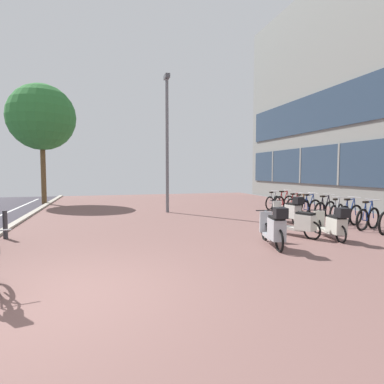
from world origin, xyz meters
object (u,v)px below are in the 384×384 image
bicycle_rack_04 (325,210)px  street_tree (42,117)px  bicycle_rack_05 (309,208)px  bicycle_rack_06 (301,207)px  bollard_far (5,225)px  scooter_mid (298,223)px  scooter_far (290,211)px  bicycle_rack_07 (295,205)px  bicycle_rack_09 (273,202)px  bicycle_rack_08 (284,203)px  bicycle_rack_02 (350,215)px  scooter_near (333,224)px  lamp_post (167,137)px  scooter_extra (274,228)px  bicycle_rack_03 (337,213)px  bicycle_rack_01 (368,218)px

bicycle_rack_04 → street_tree: (-11.38, 9.25, 4.49)m
bicycle_rack_05 → bicycle_rack_06: 0.70m
bollard_far → scooter_mid: bearing=-14.1°
scooter_mid → scooter_far: bearing=62.2°
bicycle_rack_07 → bicycle_rack_09: bearing=100.8°
bicycle_rack_05 → bicycle_rack_08: size_ratio=1.02×
bicycle_rack_06 → bicycle_rack_05: bearing=-98.0°
bicycle_rack_02 → street_tree: (-11.25, 10.65, 4.49)m
scooter_near → bollard_far: scooter_near is taller
bicycle_rack_06 → scooter_far: (-1.77, -1.84, 0.11)m
bicycle_rack_06 → scooter_mid: (-2.83, -3.86, 0.05)m
bicycle_rack_05 → lamp_post: lamp_post is taller
bicycle_rack_05 → scooter_extra: scooter_extra is taller
bicycle_rack_07 → scooter_extra: bearing=-128.2°
bicycle_rack_05 → scooter_near: (-2.04, -3.74, 0.06)m
bicycle_rack_03 → scooter_far: scooter_far is taller
bicycle_rack_01 → street_tree: 16.64m
bicycle_rack_05 → street_tree: bearing=142.6°
bicycle_rack_01 → lamp_post: bearing=132.5°
scooter_extra → bollard_far: size_ratio=2.25×
bicycle_rack_07 → scooter_extra: scooter_extra is taller
scooter_mid → scooter_extra: (-1.31, -0.93, 0.08)m
bicycle_rack_01 → scooter_extra: 4.35m
bicycle_rack_09 → scooter_near: bearing=-107.4°
bicycle_rack_03 → street_tree: size_ratio=0.18×
bicycle_rack_01 → scooter_extra: (-4.15, -1.30, 0.12)m
scooter_extra → bicycle_rack_03: bearing=32.9°
bicycle_rack_01 → bicycle_rack_02: size_ratio=0.99×
bicycle_rack_04 → bicycle_rack_05: bicycle_rack_05 is taller
scooter_far → lamp_post: bearing=130.5°
bicycle_rack_08 → scooter_far: 3.72m
bicycle_rack_02 → bicycle_rack_09: bearing=90.6°
bicycle_rack_08 → bicycle_rack_07: bearing=-81.7°
bicycle_rack_01 → scooter_far: size_ratio=0.77×
bicycle_rack_01 → bicycle_rack_02: 0.70m
bicycle_rack_02 → bicycle_rack_03: size_ratio=1.15×
bicycle_rack_04 → bollard_far: size_ratio=1.75×
bicycle_rack_08 → scooter_near: bearing=-110.8°
bicycle_rack_02 → scooter_extra: 4.56m
scooter_mid → lamp_post: 7.29m
bicycle_rack_08 → scooter_mid: bicycle_rack_08 is taller
bicycle_rack_01 → bicycle_rack_02: (-0.05, 0.70, 0.01)m
scooter_extra → bicycle_rack_07: bearing=51.8°
bicycle_rack_03 → bicycle_rack_08: (0.05, 3.49, 0.02)m
bicycle_rack_08 → scooter_far: same height
bicycle_rack_05 → scooter_far: 2.03m
bicycle_rack_08 → scooter_mid: bearing=-118.9°
bicycle_rack_07 → scooter_far: bearing=-127.4°
bicycle_rack_07 → lamp_post: size_ratio=0.20×
bicycle_rack_04 → bicycle_rack_08: bicycle_rack_08 is taller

